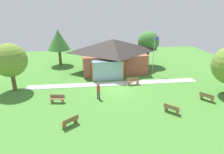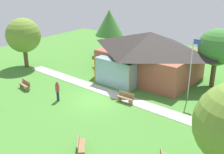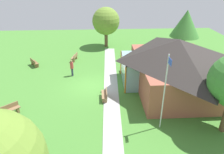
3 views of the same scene
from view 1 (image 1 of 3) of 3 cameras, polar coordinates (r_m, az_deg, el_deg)
ground_plane at (r=23.68m, az=1.41°, el=-3.61°), size 44.00×44.00×0.00m
pavilion at (r=29.96m, az=0.18°, el=6.50°), size 10.02×8.44×4.66m
footpath at (r=25.36m, az=0.66°, el=-1.88°), size 21.50×2.03×0.03m
flagpole at (r=28.88m, az=11.85°, el=6.68°), size 0.64×0.08×5.39m
bench_front_right at (r=19.59m, az=16.66°, el=-8.69°), size 1.32×1.42×0.84m
bench_front_left at (r=17.35m, az=-11.85°, el=-12.30°), size 1.48×1.23×0.84m
bench_mid_left at (r=21.35m, az=-15.34°, el=-6.03°), size 1.55×0.70×0.84m
bench_rear_near_path at (r=25.11m, az=6.06°, el=-1.28°), size 1.51×0.47×0.84m
bench_lawn_far_right at (r=23.20m, az=25.44°, el=-5.17°), size 1.23×1.47×0.84m
visitor_strolling_lawn at (r=21.15m, az=-3.90°, el=-3.68°), size 0.34×0.34×1.74m
tree_behind_pavilion_right at (r=32.73m, az=10.35°, el=9.77°), size 3.37×3.37×5.47m
tree_behind_pavilion_left at (r=33.18m, az=-15.04°, el=10.18°), size 3.54×3.54×5.75m
tree_west_hedge at (r=25.13m, az=-27.13°, el=4.23°), size 3.77×3.77×5.50m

